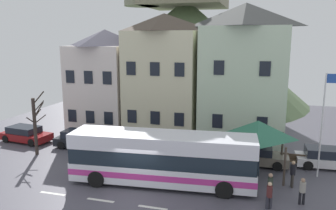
{
  "coord_description": "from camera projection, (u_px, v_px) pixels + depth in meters",
  "views": [
    {
      "loc": [
        6.7,
        -16.93,
        8.71
      ],
      "look_at": [
        0.64,
        4.51,
        4.28
      ],
      "focal_mm": 36.28,
      "sensor_mm": 36.0,
      "label": 1
    }
  ],
  "objects": [
    {
      "name": "parked_car_00",
      "position": [
        254.0,
        155.0,
        23.68
      ],
      "size": [
        4.44,
        1.89,
        1.31
      ],
      "rotation": [
        0.0,
        0.0,
        -0.0
      ],
      "color": "slate",
      "rests_on": "ground_plane"
    },
    {
      "name": "townhouse_02",
      "position": [
        244.0,
        74.0,
        28.17
      ],
      "size": [
        6.75,
        5.75,
        11.47
      ],
      "color": "beige",
      "rests_on": "ground_plane"
    },
    {
      "name": "ground_plane",
      "position": [
        136.0,
        193.0,
        19.47
      ],
      "size": [
        40.0,
        60.0,
        0.07
      ],
      "color": "#4D4B56"
    },
    {
      "name": "pedestrian_00",
      "position": [
        293.0,
        172.0,
        19.94
      ],
      "size": [
        0.3,
        0.31,
        1.63
      ],
      "color": "#38332D",
      "rests_on": "ground_plane"
    },
    {
      "name": "parked_car_02",
      "position": [
        26.0,
        134.0,
        28.88
      ],
      "size": [
        4.48,
        2.39,
        1.3
      ],
      "rotation": [
        0.0,
        0.0,
        -0.12
      ],
      "color": "maroon",
      "rests_on": "ground_plane"
    },
    {
      "name": "transit_bus",
      "position": [
        162.0,
        159.0,
        20.29
      ],
      "size": [
        11.22,
        3.39,
        3.13
      ],
      "rotation": [
        0.0,
        0.0,
        0.08
      ],
      "color": "white",
      "rests_on": "ground_plane"
    },
    {
      "name": "parked_car_01",
      "position": [
        82.0,
        139.0,
        27.26
      ],
      "size": [
        4.35,
        1.87,
        1.4
      ],
      "rotation": [
        0.0,
        0.0,
        0.01
      ],
      "color": "black",
      "rests_on": "ground_plane"
    },
    {
      "name": "pedestrian_01",
      "position": [
        270.0,
        187.0,
        18.31
      ],
      "size": [
        0.29,
        0.36,
        1.58
      ],
      "color": "#2D2D38",
      "rests_on": "ground_plane"
    },
    {
      "name": "hilltop_castle",
      "position": [
        184.0,
        46.0,
        46.67
      ],
      "size": [
        33.11,
        33.11,
        23.31
      ],
      "color": "#576D48",
      "rests_on": "ground_plane"
    },
    {
      "name": "townhouse_01",
      "position": [
        164.0,
        76.0,
        29.93
      ],
      "size": [
        6.13,
        5.49,
        10.75
      ],
      "color": "beige",
      "rests_on": "ground_plane"
    },
    {
      "name": "public_bench",
      "position": [
        292.0,
        160.0,
        23.25
      ],
      "size": [
        1.66,
        0.48,
        0.87
      ],
      "color": "#473828",
      "rests_on": "ground_plane"
    },
    {
      "name": "parked_car_03",
      "position": [
        326.0,
        158.0,
        23.12
      ],
      "size": [
        4.19,
        2.05,
        1.35
      ],
      "rotation": [
        0.0,
        0.0,
        0.05
      ],
      "color": "silver",
      "rests_on": "ground_plane"
    },
    {
      "name": "pedestrian_03",
      "position": [
        269.0,
        195.0,
        17.44
      ],
      "size": [
        0.32,
        0.29,
        1.47
      ],
      "color": "#2D2D38",
      "rests_on": "ground_plane"
    },
    {
      "name": "townhouse_00",
      "position": [
        106.0,
        80.0,
        32.31
      ],
      "size": [
        5.28,
        6.88,
        9.47
      ],
      "color": "silver",
      "rests_on": "ground_plane"
    },
    {
      "name": "flagpole",
      "position": [
        324.0,
        118.0,
        20.87
      ],
      "size": [
        0.95,
        0.1,
        6.66
      ],
      "color": "silver",
      "rests_on": "ground_plane"
    },
    {
      "name": "pedestrian_02",
      "position": [
        302.0,
        189.0,
        17.89
      ],
      "size": [
        0.33,
        0.32,
        1.48
      ],
      "color": "black",
      "rests_on": "ground_plane"
    },
    {
      "name": "bare_tree_01",
      "position": [
        35.0,
        124.0,
        25.35
      ],
      "size": [
        1.26,
        1.71,
        4.72
      ],
      "color": "#382D28",
      "rests_on": "ground_plane"
    },
    {
      "name": "bus_shelter",
      "position": [
        258.0,
        129.0,
        21.78
      ],
      "size": [
        3.6,
        3.6,
        3.51
      ],
      "color": "#473D33",
      "rests_on": "ground_plane"
    }
  ]
}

